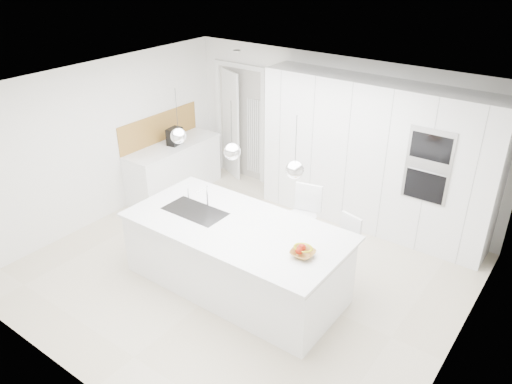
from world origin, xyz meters
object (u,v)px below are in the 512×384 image
Objects in this scene: island_base at (235,258)px; bar_stool_left at (301,228)px; espresso_machine at (175,136)px; fruit_bowl at (303,254)px; bar_stool_right at (344,254)px.

bar_stool_left is (0.43, 0.91, 0.16)m from island_base.
island_base is 3.03m from espresso_machine.
fruit_bowl is 0.96m from bar_stool_right.
island_base is 9.65× the size of espresso_machine.
island_base is 10.31× the size of fruit_bowl.
island_base is 2.80× the size of bar_stool_right.
bar_stool_left reaches higher than fruit_bowl.
fruit_bowl is at bearing -32.93° from espresso_machine.
island_base is at bearing -130.76° from bar_stool_right.
bar_stool_left is at bearing 121.60° from fruit_bowl.
bar_stool_right is at bearing 82.51° from fruit_bowl.
island_base is 1.40m from bar_stool_right.
bar_stool_right is (0.11, 0.85, -0.43)m from fruit_bowl.
espresso_machine is at bearing -177.52° from bar_stool_right.
espresso_machine is 0.25× the size of bar_stool_left.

